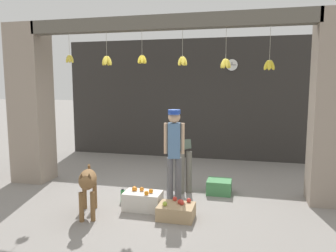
% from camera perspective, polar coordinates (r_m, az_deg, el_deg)
% --- Properties ---
extents(ground_plane, '(60.00, 60.00, 0.00)m').
position_cam_1_polar(ground_plane, '(6.07, -1.06, -11.94)').
color(ground_plane, gray).
extents(shop_back_wall, '(6.99, 0.12, 3.18)m').
position_cam_1_polar(shop_back_wall, '(8.82, 4.16, 4.67)').
color(shop_back_wall, '#2D2B28').
rests_on(shop_back_wall, ground_plane).
extents(shop_pillar_left, '(0.70, 0.60, 3.18)m').
position_cam_1_polar(shop_pillar_left, '(7.26, -22.74, 3.51)').
color(shop_pillar_left, gray).
rests_on(shop_pillar_left, ground_plane).
extents(shop_pillar_right, '(0.70, 0.60, 3.18)m').
position_cam_1_polar(shop_pillar_right, '(6.01, 26.99, 2.57)').
color(shop_pillar_right, gray).
rests_on(shop_pillar_right, ground_plane).
extents(storefront_awning, '(5.09, 0.28, 0.96)m').
position_cam_1_polar(storefront_awning, '(5.92, -0.81, 17.18)').
color(storefront_awning, '#5B564C').
extents(dog, '(0.53, 0.94, 0.76)m').
position_cam_1_polar(dog, '(5.17, -13.83, -9.49)').
color(dog, brown).
rests_on(dog, ground_plane).
extents(shopkeeper, '(0.34, 0.27, 1.58)m').
position_cam_1_polar(shopkeeper, '(5.46, 1.08, -4.07)').
color(shopkeeper, '#56565B').
rests_on(shopkeeper, ground_plane).
extents(worker_stooping, '(0.52, 0.73, 1.01)m').
position_cam_1_polar(worker_stooping, '(6.21, 2.41, -5.06)').
color(worker_stooping, '#6B665B').
rests_on(worker_stooping, ground_plane).
extents(fruit_crate_oranges, '(0.60, 0.37, 0.35)m').
position_cam_1_polar(fruit_crate_oranges, '(5.40, -4.43, -12.78)').
color(fruit_crate_oranges, silver).
rests_on(fruit_crate_oranges, ground_plane).
extents(fruit_crate_apples, '(0.54, 0.41, 0.27)m').
position_cam_1_polar(fruit_crate_apples, '(5.07, 1.45, -14.59)').
color(fruit_crate_apples, tan).
rests_on(fruit_crate_apples, ground_plane).
extents(produce_box_green, '(0.44, 0.39, 0.25)m').
position_cam_1_polar(produce_box_green, '(6.19, 8.90, -10.41)').
color(produce_box_green, '#42844C').
rests_on(produce_box_green, ground_plane).
extents(water_bottle, '(0.07, 0.07, 0.23)m').
position_cam_1_polar(water_bottle, '(5.76, -7.89, -11.95)').
color(water_bottle, '#38934C').
rests_on(water_bottle, ground_plane).
extents(wall_clock, '(0.31, 0.03, 0.31)m').
position_cam_1_polar(wall_clock, '(8.63, 11.07, 10.39)').
color(wall_clock, black).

